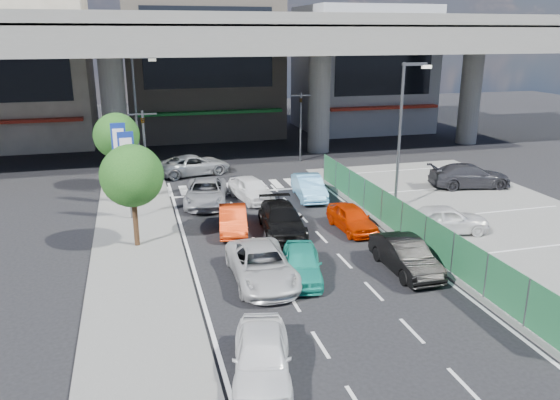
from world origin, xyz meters
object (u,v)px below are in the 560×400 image
object	(u,v)px
taxi_orange_left	(233,220)
crossing_wagon_silver	(194,165)
tree_near	(132,176)
tree_far	(116,136)
traffic_light_right	(301,110)
sedan_black_mid	(282,219)
hatch_black_mid_right	(405,256)
traffic_cone	(389,205)
wagon_silver_front_left	(206,192)
van_white_back_left	(262,356)
sedan_white_front_mid	(251,189)
kei_truck_front_right	(309,187)
signboard_far	(120,152)
taxi_orange_right	(352,218)
parked_sedan_dgrey	(470,176)
taxi_teal_mid	(302,263)
traffic_light_left	(144,133)
sedan_white_mid_left	(262,265)
parked_sedan_white	(445,219)
street_lamp_right	(403,124)
signboard_near	(127,164)
street_lamp_left	(138,105)

from	to	relation	value
taxi_orange_left	crossing_wagon_silver	bearing A→B (deg)	101.19
tree_near	tree_far	xyz separation A→B (m)	(-0.80, 10.50, 0.00)
traffic_light_right	sedan_black_mid	xyz separation A→B (m)	(-5.58, -14.88, -3.25)
hatch_black_mid_right	traffic_cone	size ratio (longest dim) A/B	6.42
wagon_silver_front_left	tree_near	bearing A→B (deg)	-113.46
tree_near	van_white_back_left	distance (m)	11.92
taxi_orange_left	sedan_white_front_mid	xyz separation A→B (m)	(2.01, 4.97, 0.07)
taxi_orange_left	kei_truck_front_right	distance (m)	7.04
signboard_far	tree_near	world-z (taller)	tree_near
taxi_orange_right	parked_sedan_dgrey	bearing A→B (deg)	24.72
sedan_white_front_mid	traffic_cone	size ratio (longest dim) A/B	6.21
sedan_white_front_mid	signboard_far	bearing A→B (deg)	159.33
taxi_teal_mid	taxi_orange_left	size ratio (longest dim) A/B	1.02
sedan_black_mid	crossing_wagon_silver	world-z (taller)	sedan_black_mid
signboard_far	wagon_silver_front_left	size ratio (longest dim) A/B	0.95
traffic_light_right	kei_truck_front_right	distance (m)	10.44
traffic_light_left	sedan_white_mid_left	world-z (taller)	traffic_light_left
sedan_white_mid_left	sedan_black_mid	world-z (taller)	sedan_black_mid
crossing_wagon_silver	sedan_black_mid	bearing A→B (deg)	-179.47
taxi_teal_mid	traffic_cone	xyz separation A→B (m)	(7.16, 6.86, -0.27)
sedan_white_mid_left	taxi_orange_right	xyz separation A→B (m)	(5.69, 4.56, -0.05)
hatch_black_mid_right	taxi_orange_right	size ratio (longest dim) A/B	1.13
van_white_back_left	taxi_teal_mid	xyz separation A→B (m)	(3.06, 5.98, -0.04)
van_white_back_left	sedan_white_mid_left	bearing A→B (deg)	89.39
signboard_far	parked_sedan_white	world-z (taller)	signboard_far
hatch_black_mid_right	street_lamp_right	bearing A→B (deg)	65.00
sedan_white_mid_left	kei_truck_front_right	xyz separation A→B (m)	(5.36, 10.38, 0.00)
street_lamp_right	sedan_white_mid_left	size ratio (longest dim) A/B	1.62
van_white_back_left	sedan_black_mid	distance (m)	11.87
traffic_light_right	taxi_orange_left	distance (m)	16.49
signboard_near	van_white_back_left	world-z (taller)	signboard_near
signboard_near	tree_far	bearing A→B (deg)	95.27
tree_near	sedan_white_front_mid	bearing A→B (deg)	41.47
traffic_light_right	street_lamp_right	xyz separation A→B (m)	(1.67, -13.00, 0.83)
sedan_black_mid	kei_truck_front_right	xyz separation A→B (m)	(3.13, 5.27, 0.00)
crossing_wagon_silver	taxi_orange_left	bearing A→B (deg)	170.57
parked_sedan_white	parked_sedan_dgrey	distance (m)	9.21
sedan_white_mid_left	traffic_cone	distance (m)	11.01
taxi_orange_right	kei_truck_front_right	xyz separation A→B (m)	(-0.33, 5.82, 0.06)
van_white_back_left	taxi_orange_left	size ratio (longest dim) A/B	1.07
tree_near	hatch_black_mid_right	size ratio (longest dim) A/B	1.15
van_white_back_left	street_lamp_left	bearing A→B (deg)	108.59
sedan_black_mid	sedan_white_front_mid	size ratio (longest dim) A/B	1.17
hatch_black_mid_right	kei_truck_front_right	size ratio (longest dim) A/B	1.00
van_white_back_left	sedan_black_mid	size ratio (longest dim) A/B	0.85
tree_near	crossing_wagon_silver	bearing A→B (deg)	72.21
kei_truck_front_right	parked_sedan_white	distance (m)	8.79
kei_truck_front_right	crossing_wagon_silver	distance (m)	9.55
signboard_far	kei_truck_front_right	size ratio (longest dim) A/B	1.12
taxi_orange_right	wagon_silver_front_left	bearing A→B (deg)	132.92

